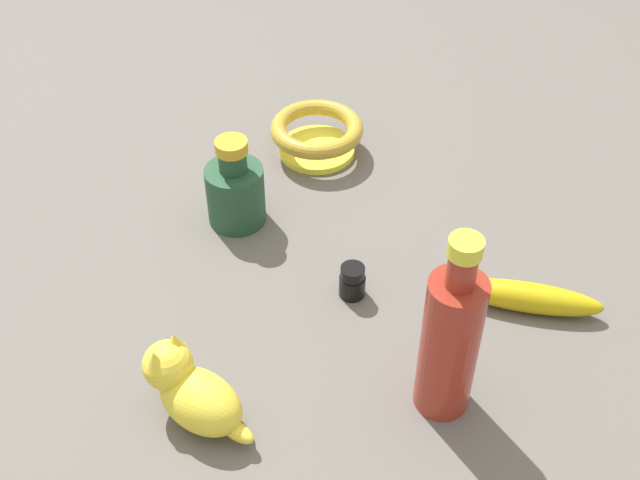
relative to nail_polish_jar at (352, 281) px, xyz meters
name	(u,v)px	position (x,y,z in m)	size (l,w,h in m)	color
ground	(320,293)	(0.03, 0.02, -0.02)	(2.00, 2.00, 0.00)	#5B5651
nail_polish_jar	(352,281)	(0.00, 0.00, 0.00)	(0.03, 0.03, 0.04)	black
bottle_short	(235,190)	(0.20, -0.03, 0.03)	(0.08, 0.08, 0.13)	#1F462B
bottle_tall	(450,340)	(-0.16, 0.08, 0.08)	(0.06, 0.06, 0.24)	maroon
cat_figurine	(192,391)	(0.04, 0.24, 0.02)	(0.14, 0.07, 0.10)	yellow
banana	(527,297)	(-0.19, -0.10, 0.00)	(0.18, 0.04, 0.04)	#B9A20F
bowl	(317,134)	(0.20, -0.22, 0.01)	(0.14, 0.14, 0.05)	#F9EE3B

